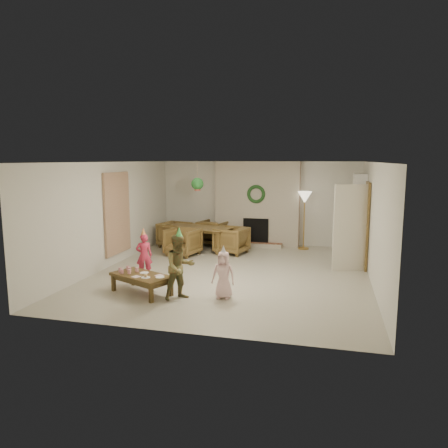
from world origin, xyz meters
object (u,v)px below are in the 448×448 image
(coffee_table_top, at_px, (141,276))
(child_red, at_px, (144,255))
(child_plaid, at_px, (180,267))
(child_pink, at_px, (223,275))
(dining_chair_near, at_px, (183,242))
(dining_chair_far, at_px, (213,233))
(dining_chair_left, at_px, (175,234))
(dining_chair_right, at_px, (231,240))
(dining_table, at_px, (199,238))

(coffee_table_top, bearing_deg, child_red, 136.82)
(coffee_table_top, relative_size, child_plaid, 1.00)
(coffee_table_top, height_order, child_red, child_red)
(child_red, bearing_deg, child_pink, 129.91)
(dining_chair_near, relative_size, dining_chair_far, 1.00)
(dining_chair_left, relative_size, child_plaid, 0.67)
(dining_chair_left, xyz_separation_m, child_plaid, (1.76, -4.41, 0.24))
(coffee_table_top, xyz_separation_m, child_red, (-0.44, 1.08, 0.14))
(dining_chair_right, bearing_deg, dining_table, -90.00)
(child_plaid, height_order, child_pink, child_plaid)
(dining_chair_near, xyz_separation_m, dining_chair_right, (1.21, 0.55, 0.00))
(dining_chair_far, relative_size, dining_chair_right, 1.00)
(dining_chair_right, xyz_separation_m, child_pink, (0.71, -3.71, 0.08))
(dining_chair_near, relative_size, dining_chair_right, 1.00)
(dining_table, height_order, dining_chair_right, dining_chair_right)
(dining_chair_left, height_order, child_plaid, child_plaid)
(dining_chair_right, bearing_deg, child_pink, 24.96)
(child_plaid, bearing_deg, child_red, 92.70)
(dining_table, bearing_deg, child_pink, -52.41)
(coffee_table_top, relative_size, child_pink, 1.36)
(dining_chair_far, distance_m, dining_chair_left, 1.18)
(dining_chair_right, bearing_deg, dining_chair_near, -51.34)
(child_pink, bearing_deg, child_plaid, -160.03)
(dining_table, relative_size, dining_chair_near, 2.34)
(dining_chair_far, distance_m, child_pink, 5.01)
(dining_chair_right, relative_size, child_pink, 0.91)
(child_red, bearing_deg, dining_chair_near, -117.56)
(child_pink, bearing_deg, dining_chair_left, 123.44)
(dining_chair_left, relative_size, coffee_table_top, 0.67)
(dining_table, distance_m, child_red, 3.02)
(dining_chair_right, xyz_separation_m, child_plaid, (-0.06, -3.95, 0.24))
(dining_chair_near, height_order, child_pink, child_pink)
(dining_chair_right, xyz_separation_m, coffee_table_top, (-0.89, -3.82, -0.02))
(child_red, xyz_separation_m, child_plaid, (1.26, -1.21, 0.12))
(dining_chair_left, bearing_deg, child_pink, -134.62)
(dining_table, relative_size, child_pink, 2.13)
(child_red, bearing_deg, coffee_table_top, 87.31)
(dining_chair_left, xyz_separation_m, coffee_table_top, (0.93, -4.28, -0.02))
(dining_chair_right, distance_m, coffee_table_top, 3.92)
(dining_chair_far, bearing_deg, dining_chair_near, 90.00)
(coffee_table_top, height_order, child_pink, child_pink)
(dining_chair_left, xyz_separation_m, child_red, (0.50, -3.20, 0.11))
(dining_table, xyz_separation_m, dining_chair_near, (-0.20, -0.81, 0.03))
(dining_chair_near, height_order, dining_chair_right, same)
(dining_chair_near, xyz_separation_m, dining_chair_left, (-0.60, 1.01, 0.00))
(dining_table, height_order, dining_chair_far, dining_chair_far)
(dining_table, bearing_deg, dining_chair_right, -0.00)
(coffee_table_top, bearing_deg, child_plaid, 15.65)
(dining_chair_left, xyz_separation_m, dining_chair_right, (1.82, -0.46, 0.00))
(dining_chair_far, height_order, child_red, child_red)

